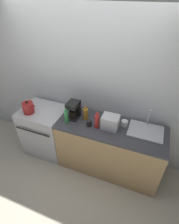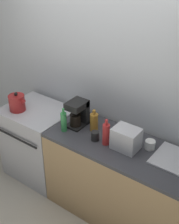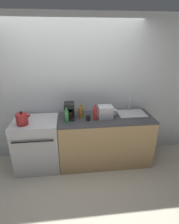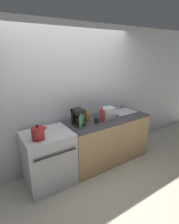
{
  "view_description": "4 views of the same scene",
  "coord_description": "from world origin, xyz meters",
  "px_view_note": "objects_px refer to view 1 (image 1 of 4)",
  "views": [
    {
      "loc": [
        1.0,
        -1.64,
        2.65
      ],
      "look_at": [
        0.2,
        0.42,
        1.03
      ],
      "focal_mm": 28.0,
      "sensor_mm": 36.0,
      "label": 1
    },
    {
      "loc": [
        1.72,
        -1.81,
        2.71
      ],
      "look_at": [
        0.09,
        0.39,
        1.1
      ],
      "focal_mm": 50.0,
      "sensor_mm": 36.0,
      "label": 2
    },
    {
      "loc": [
        -0.01,
        -2.42,
        2.17
      ],
      "look_at": [
        0.3,
        0.32,
        1.03
      ],
      "focal_mm": 28.0,
      "sensor_mm": 36.0,
      "label": 3
    },
    {
      "loc": [
        -1.4,
        -2.1,
        2.11
      ],
      "look_at": [
        0.23,
        0.41,
        1.07
      ],
      "focal_mm": 28.0,
      "sensor_mm": 36.0,
      "label": 4
    }
  ],
  "objects_px": {
    "stove": "(46,130)",
    "coffee_maker": "(74,109)",
    "cup_black": "(89,123)",
    "toaster": "(110,122)",
    "bottle_amber": "(86,114)",
    "bottle_red": "(97,121)",
    "bottle_green": "(66,117)",
    "cup_white": "(124,123)",
    "kettle": "(28,108)"
  },
  "relations": [
    {
      "from": "kettle",
      "to": "toaster",
      "type": "xyz_separation_m",
      "value": [
        1.36,
        0.12,
        0.01
      ]
    },
    {
      "from": "stove",
      "to": "kettle",
      "type": "height_order",
      "value": "kettle"
    },
    {
      "from": "kettle",
      "to": "cup_white",
      "type": "height_order",
      "value": "kettle"
    },
    {
      "from": "toaster",
      "to": "coffee_maker",
      "type": "distance_m",
      "value": 0.62
    },
    {
      "from": "toaster",
      "to": "bottle_amber",
      "type": "height_order",
      "value": "bottle_amber"
    },
    {
      "from": "toaster",
      "to": "cup_black",
      "type": "height_order",
      "value": "toaster"
    },
    {
      "from": "toaster",
      "to": "bottle_green",
      "type": "height_order",
      "value": "bottle_green"
    },
    {
      "from": "bottle_amber",
      "to": "bottle_green",
      "type": "height_order",
      "value": "bottle_green"
    },
    {
      "from": "coffee_maker",
      "to": "bottle_green",
      "type": "xyz_separation_m",
      "value": [
        -0.04,
        -0.18,
        -0.04
      ]
    },
    {
      "from": "cup_black",
      "to": "bottle_amber",
      "type": "bearing_deg",
      "value": 129.55
    },
    {
      "from": "cup_white",
      "to": "bottle_amber",
      "type": "bearing_deg",
      "value": -174.23
    },
    {
      "from": "bottle_green",
      "to": "cup_black",
      "type": "height_order",
      "value": "bottle_green"
    },
    {
      "from": "stove",
      "to": "bottle_red",
      "type": "xyz_separation_m",
      "value": [
        1.01,
        -0.07,
        0.56
      ]
    },
    {
      "from": "cup_white",
      "to": "cup_black",
      "type": "bearing_deg",
      "value": -158.09
    },
    {
      "from": "coffee_maker",
      "to": "cup_black",
      "type": "xyz_separation_m",
      "value": [
        0.31,
        -0.13,
        -0.1
      ]
    },
    {
      "from": "bottle_amber",
      "to": "cup_white",
      "type": "xyz_separation_m",
      "value": [
        0.61,
        0.06,
        -0.06
      ]
    },
    {
      "from": "kettle",
      "to": "cup_white",
      "type": "xyz_separation_m",
      "value": [
        1.55,
        0.25,
        -0.05
      ]
    },
    {
      "from": "bottle_red",
      "to": "toaster",
      "type": "bearing_deg",
      "value": 17.34
    },
    {
      "from": "stove",
      "to": "bottle_red",
      "type": "bearing_deg",
      "value": -3.84
    },
    {
      "from": "bottle_amber",
      "to": "bottle_red",
      "type": "xyz_separation_m",
      "value": [
        0.23,
        -0.13,
        0.02
      ]
    },
    {
      "from": "bottle_amber",
      "to": "cup_white",
      "type": "distance_m",
      "value": 0.61
    },
    {
      "from": "toaster",
      "to": "bottle_amber",
      "type": "relative_size",
      "value": 1.05
    },
    {
      "from": "bottle_red",
      "to": "bottle_green",
      "type": "bearing_deg",
      "value": -172.21
    },
    {
      "from": "bottle_green",
      "to": "toaster",
      "type": "bearing_deg",
      "value": 10.56
    },
    {
      "from": "bottle_amber",
      "to": "bottle_red",
      "type": "relative_size",
      "value": 0.86
    },
    {
      "from": "bottle_green",
      "to": "cup_white",
      "type": "xyz_separation_m",
      "value": [
        0.85,
        0.25,
        -0.07
      ]
    },
    {
      "from": "kettle",
      "to": "bottle_amber",
      "type": "relative_size",
      "value": 0.98
    },
    {
      "from": "bottle_amber",
      "to": "cup_black",
      "type": "height_order",
      "value": "bottle_amber"
    },
    {
      "from": "cup_black",
      "to": "cup_white",
      "type": "xyz_separation_m",
      "value": [
        0.49,
        0.2,
        -0.01
      ]
    },
    {
      "from": "bottle_amber",
      "to": "bottle_green",
      "type": "bearing_deg",
      "value": -141.3
    },
    {
      "from": "stove",
      "to": "kettle",
      "type": "bearing_deg",
      "value": -142.54
    },
    {
      "from": "coffee_maker",
      "to": "bottle_green",
      "type": "height_order",
      "value": "coffee_maker"
    },
    {
      "from": "bottle_green",
      "to": "cup_white",
      "type": "bearing_deg",
      "value": 16.68
    },
    {
      "from": "kettle",
      "to": "bottle_green",
      "type": "relative_size",
      "value": 0.88
    },
    {
      "from": "kettle",
      "to": "toaster",
      "type": "height_order",
      "value": "kettle"
    },
    {
      "from": "toaster",
      "to": "stove",
      "type": "bearing_deg",
      "value": 179.54
    },
    {
      "from": "cup_black",
      "to": "bottle_green",
      "type": "bearing_deg",
      "value": -171.12
    },
    {
      "from": "coffee_maker",
      "to": "cup_black",
      "type": "relative_size",
      "value": 2.95
    },
    {
      "from": "bottle_amber",
      "to": "cup_white",
      "type": "bearing_deg",
      "value": 5.77
    },
    {
      "from": "stove",
      "to": "cup_black",
      "type": "distance_m",
      "value": 1.02
    },
    {
      "from": "bottle_green",
      "to": "cup_black",
      "type": "distance_m",
      "value": 0.36
    },
    {
      "from": "kettle",
      "to": "toaster",
      "type": "distance_m",
      "value": 1.37
    },
    {
      "from": "stove",
      "to": "coffee_maker",
      "type": "distance_m",
      "value": 0.84
    },
    {
      "from": "kettle",
      "to": "coffee_maker",
      "type": "height_order",
      "value": "coffee_maker"
    },
    {
      "from": "toaster",
      "to": "cup_black",
      "type": "xyz_separation_m",
      "value": [
        -0.31,
        -0.07,
        -0.06
      ]
    },
    {
      "from": "toaster",
      "to": "cup_white",
      "type": "relative_size",
      "value": 2.56
    },
    {
      "from": "bottle_green",
      "to": "cup_black",
      "type": "xyz_separation_m",
      "value": [
        0.35,
        0.06,
        -0.06
      ]
    },
    {
      "from": "toaster",
      "to": "cup_white",
      "type": "height_order",
      "value": "toaster"
    },
    {
      "from": "toaster",
      "to": "bottle_amber",
      "type": "bearing_deg",
      "value": 170.63
    },
    {
      "from": "toaster",
      "to": "bottle_red",
      "type": "xyz_separation_m",
      "value": [
        -0.19,
        -0.06,
        0.01
      ]
    }
  ]
}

